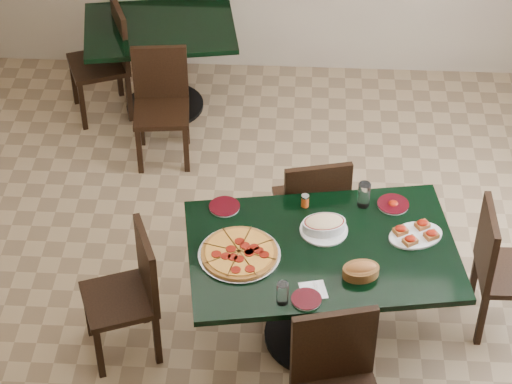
# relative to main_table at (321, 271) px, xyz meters

# --- Properties ---
(floor) EXTENTS (5.50, 5.50, 0.00)m
(floor) POSITION_rel_main_table_xyz_m (-0.34, 0.31, -0.57)
(floor) COLOR #89724F
(floor) RESTS_ON ground
(room_shell) EXTENTS (5.50, 5.50, 5.50)m
(room_shell) POSITION_rel_main_table_xyz_m (0.68, 2.03, 0.60)
(room_shell) COLOR white
(room_shell) RESTS_ON floor
(main_table) EXTENTS (1.67, 1.22, 0.75)m
(main_table) POSITION_rel_main_table_xyz_m (0.00, 0.00, 0.00)
(main_table) COLOR black
(main_table) RESTS_ON floor
(back_table) EXTENTS (1.26, 1.01, 0.75)m
(back_table) POSITION_rel_main_table_xyz_m (-1.25, 2.41, -0.04)
(back_table) COLOR black
(back_table) RESTS_ON floor
(chair_far) EXTENTS (0.51, 0.51, 0.90)m
(chair_far) POSITION_rel_main_table_xyz_m (-0.05, 0.66, -0.06)
(chair_far) COLOR black
(chair_far) RESTS_ON floor
(chair_right) EXTENTS (0.42, 0.42, 0.90)m
(chair_right) POSITION_rel_main_table_xyz_m (1.08, 0.18, -0.07)
(chair_right) COLOR black
(chair_right) RESTS_ON floor
(chair_left) EXTENTS (0.53, 0.53, 0.87)m
(chair_left) POSITION_rel_main_table_xyz_m (-1.10, -0.13, -0.08)
(chair_left) COLOR black
(chair_left) RESTS_ON floor
(back_chair_near) EXTENTS (0.44, 0.44, 0.86)m
(back_chair_near) POSITION_rel_main_table_xyz_m (-1.18, 1.82, -0.09)
(back_chair_near) COLOR black
(back_chair_near) RESTS_ON floor
(back_chair_left) EXTENTS (0.56, 0.56, 0.92)m
(back_chair_left) POSITION_rel_main_table_xyz_m (-1.66, 2.35, -0.05)
(back_chair_left) COLOR black
(back_chair_left) RESTS_ON floor
(pepperoni_pizza) EXTENTS (0.47, 0.47, 0.04)m
(pepperoni_pizza) POSITION_rel_main_table_xyz_m (-0.47, -0.09, 0.20)
(pepperoni_pizza) COLOR #AFB0B6
(pepperoni_pizza) RESTS_ON main_table
(lasagna_casserole) EXTENTS (0.28, 0.28, 0.09)m
(lasagna_casserole) POSITION_rel_main_table_xyz_m (0.01, 0.15, 0.23)
(lasagna_casserole) COLOR silver
(lasagna_casserole) RESTS_ON main_table
(bread_basket) EXTENTS (0.23, 0.19, 0.09)m
(bread_basket) POSITION_rel_main_table_xyz_m (0.21, -0.21, 0.22)
(bread_basket) COLOR brown
(bread_basket) RESTS_ON main_table
(bruschetta_platter) EXTENTS (0.38, 0.33, 0.05)m
(bruschetta_platter) POSITION_rel_main_table_xyz_m (0.54, 0.13, 0.21)
(bruschetta_platter) COLOR silver
(bruschetta_platter) RESTS_ON main_table
(side_plate_near) EXTENTS (0.17, 0.17, 0.02)m
(side_plate_near) POSITION_rel_main_table_xyz_m (-0.09, -0.42, 0.19)
(side_plate_near) COLOR silver
(side_plate_near) RESTS_ON main_table
(side_plate_far_r) EXTENTS (0.19, 0.19, 0.03)m
(side_plate_far_r) POSITION_rel_main_table_xyz_m (0.42, 0.40, 0.19)
(side_plate_far_r) COLOR silver
(side_plate_far_r) RESTS_ON main_table
(side_plate_far_l) EXTENTS (0.19, 0.19, 0.02)m
(side_plate_far_l) POSITION_rel_main_table_xyz_m (-0.59, 0.32, 0.19)
(side_plate_far_l) COLOR silver
(side_plate_far_l) RESTS_ON main_table
(napkin_setting) EXTENTS (0.17, 0.17, 0.01)m
(napkin_setting) POSITION_rel_main_table_xyz_m (-0.05, -0.34, 0.18)
(napkin_setting) COLOR silver
(napkin_setting) RESTS_ON main_table
(water_glass_a) EXTENTS (0.07, 0.07, 0.16)m
(water_glass_a) POSITION_rel_main_table_xyz_m (0.24, 0.39, 0.26)
(water_glass_a) COLOR white
(water_glass_a) RESTS_ON main_table
(water_glass_b) EXTENTS (0.06, 0.06, 0.14)m
(water_glass_b) POSITION_rel_main_table_xyz_m (-0.22, -0.44, 0.25)
(water_glass_b) COLOR white
(water_glass_b) RESTS_ON main_table
(pepper_shaker) EXTENTS (0.05, 0.05, 0.08)m
(pepper_shaker) POSITION_rel_main_table_xyz_m (-0.11, 0.36, 0.22)
(pepper_shaker) COLOR #D44816
(pepper_shaker) RESTS_ON main_table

